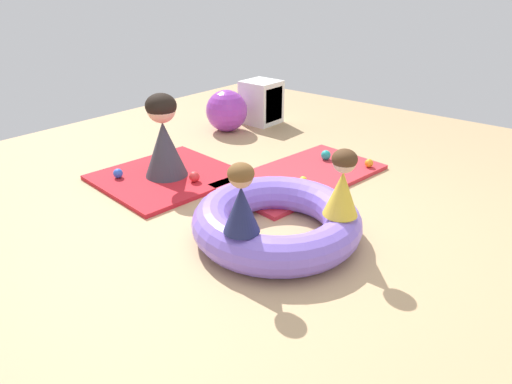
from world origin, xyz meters
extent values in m
plane|color=tan|center=(0.00, 0.00, 0.00)|extent=(8.00, 8.00, 0.00)
cube|color=red|center=(0.91, 0.56, 0.02)|extent=(1.75, 1.08, 0.04)
cube|color=red|center=(0.06, 1.57, 0.02)|extent=(1.33, 1.26, 0.04)
torus|color=#8466E0|center=(-0.15, 0.06, 0.14)|extent=(1.26, 1.26, 0.28)
cone|color=navy|center=(-0.61, 0.00, 0.44)|extent=(0.29, 0.29, 0.32)
sphere|color=tan|center=(-0.61, 0.00, 0.67)|extent=(0.16, 0.16, 0.16)
ellipsoid|color=brown|center=(-0.61, 0.00, 0.69)|extent=(0.17, 0.17, 0.14)
cone|color=yellow|center=(0.01, -0.37, 0.44)|extent=(0.25, 0.25, 0.32)
sphere|color=#DBAD89|center=(0.01, -0.37, 0.68)|extent=(0.16, 0.16, 0.16)
ellipsoid|color=#472D19|center=(0.01, -0.37, 0.70)|extent=(0.17, 0.17, 0.14)
cone|color=#383842|center=(0.06, 1.57, 0.31)|extent=(0.44, 0.44, 0.54)
sphere|color=#DBAD89|center=(0.06, 1.57, 0.70)|extent=(0.27, 0.27, 0.27)
ellipsoid|color=black|center=(0.06, 1.57, 0.73)|extent=(0.29, 0.29, 0.23)
sphere|color=teal|center=(1.40, 0.60, 0.09)|extent=(0.10, 0.10, 0.10)
sphere|color=red|center=(0.12, 1.24, 0.09)|extent=(0.10, 0.10, 0.10)
sphere|color=blue|center=(-0.29, 1.87, 0.09)|extent=(0.09, 0.09, 0.09)
sphere|color=yellow|center=(0.73, 0.42, 0.08)|extent=(0.07, 0.07, 0.07)
sphere|color=orange|center=(1.50, 0.15, 0.08)|extent=(0.09, 0.09, 0.09)
sphere|color=purple|center=(1.56, 2.17, 0.26)|extent=(0.52, 0.52, 0.52)
cube|color=silver|center=(2.13, 2.08, 0.28)|extent=(0.44, 0.44, 0.56)
cube|color=#2D2D33|center=(2.13, 1.95, 0.28)|extent=(0.34, 0.20, 0.44)
camera|label=1|loc=(-2.56, -1.75, 1.79)|focal=32.26mm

